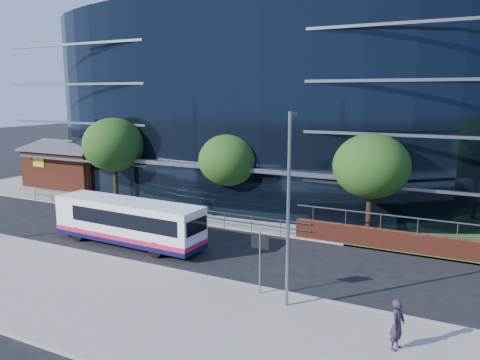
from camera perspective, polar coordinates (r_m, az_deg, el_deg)
The scene contains 16 objects.
ground at distance 24.62m, azimuth -5.74°, elevation -10.57°, with size 200.00×200.00×0.00m, color black.
pavement_near at distance 20.90m, azimuth -13.38°, elevation -14.57°, with size 80.00×8.00×0.15m, color gray.
kerb at distance 23.81m, azimuth -7.07°, elevation -11.14°, with size 80.00×0.25×0.16m, color gray.
yellow_line_outer at distance 23.99m, azimuth -6.79°, elevation -11.15°, with size 80.00×0.08×0.01m, color gold.
yellow_line_inner at distance 24.11m, azimuth -6.59°, elevation -11.04°, with size 80.00×0.08×0.01m, color gold.
far_forecourt at distance 36.56m, azimuth -4.41°, elevation -3.43°, with size 50.00×8.00×0.10m, color gray.
glass_office at distance 43.40m, azimuth 4.60°, elevation 9.36°, with size 44.00×23.10×16.00m.
brick_pavilion at distance 48.08m, azimuth -19.38°, elevation 1.66°, with size 8.60×6.66×4.40m.
guard_railings at distance 34.28m, azimuth -10.77°, elevation -3.20°, with size 24.00×0.05×1.10m.
street_sign at distance 20.54m, azimuth 2.47°, elevation -8.49°, with size 0.85×0.09×2.80m.
tree_far_a at distance 38.29m, azimuth -15.11°, elevation 4.19°, with size 4.95×4.95×6.98m.
tree_far_b at distance 33.02m, azimuth -1.40°, elevation 2.45°, with size 4.29×4.29×6.05m.
tree_far_c at distance 29.14m, azimuth 15.72°, elevation 1.63°, with size 4.62×4.62×6.51m.
streetlight_east at distance 18.82m, azimuth 5.95°, elevation -3.04°, with size 0.15×0.77×8.00m.
city_bus at distance 28.36m, azimuth -13.36°, elevation -4.97°, with size 9.88×2.62×2.65m.
pedestrian at distance 17.56m, azimuth 18.64°, elevation -16.38°, with size 0.66×0.43×1.80m, color #2C2132.
Camera 1 is at (12.49, -19.29, 8.83)m, focal length 35.00 mm.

